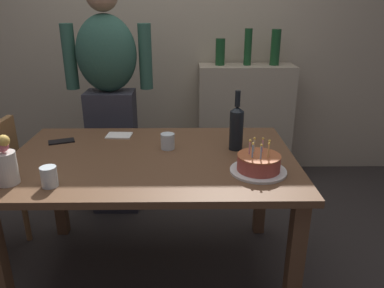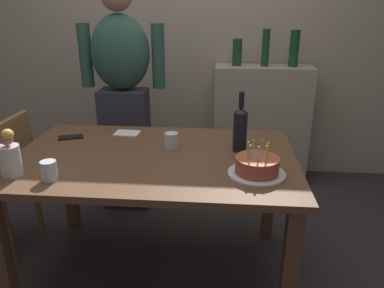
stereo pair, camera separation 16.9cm
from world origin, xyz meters
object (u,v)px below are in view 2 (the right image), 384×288
object	(u,v)px
water_glass_far	(49,171)
cell_phone	(71,137)
person_man_bearded	(123,96)
water_glass_near	(171,140)
birthday_cake	(257,167)
dining_chair	(2,175)
wine_bottle	(240,128)
napkin_stack	(127,133)
flower_vase	(10,157)

from	to	relation	value
water_glass_far	cell_phone	size ratio (longest dim) A/B	0.64
cell_phone	person_man_bearded	distance (m)	0.58
water_glass_near	water_glass_far	size ratio (longest dim) A/B	0.93
water_glass_near	person_man_bearded	bearing A→B (deg)	124.22
birthday_cake	dining_chair	distance (m)	1.56
water_glass_near	wine_bottle	distance (m)	0.39
wine_bottle	dining_chair	xyz separation A→B (m)	(-1.43, 0.04, -0.35)
napkin_stack	person_man_bearded	world-z (taller)	person_man_bearded
birthday_cake	wine_bottle	bearing A→B (deg)	103.25
water_glass_far	flower_vase	xyz separation A→B (m)	(-0.20, 0.03, 0.05)
water_glass_far	dining_chair	distance (m)	0.78
flower_vase	napkin_stack	bearing A→B (deg)	58.66
napkin_stack	flower_vase	size ratio (longest dim) A/B	0.65
water_glass_far	flower_vase	world-z (taller)	flower_vase
birthday_cake	dining_chair	size ratio (longest dim) A/B	0.31
water_glass_far	wine_bottle	bearing A→B (deg)	26.72
dining_chair	napkin_stack	bearing A→B (deg)	103.72
water_glass_near	water_glass_far	distance (m)	0.67
dining_chair	birthday_cake	bearing A→B (deg)	77.12
birthday_cake	cell_phone	world-z (taller)	birthday_cake
cell_phone	dining_chair	bearing A→B (deg)	169.52
flower_vase	water_glass_far	bearing A→B (deg)	-8.94
water_glass_near	dining_chair	bearing A→B (deg)	178.41
cell_phone	flower_vase	distance (m)	0.54
cell_phone	person_man_bearded	bearing A→B (deg)	49.27
napkin_stack	water_glass_near	bearing A→B (deg)	-34.50
wine_bottle	water_glass_far	bearing A→B (deg)	-153.28
birthday_cake	water_glass_far	bearing A→B (deg)	-171.79
water_glass_far	water_glass_near	bearing A→B (deg)	42.22
cell_phone	person_man_bearded	world-z (taller)	person_man_bearded
wine_bottle	person_man_bearded	bearing A→B (deg)	141.17
birthday_cake	wine_bottle	size ratio (longest dim) A/B	0.82
water_glass_far	person_man_bearded	size ratio (longest dim) A/B	0.06
water_glass_far	napkin_stack	xyz separation A→B (m)	(0.19, 0.66, -0.04)
birthday_cake	flower_vase	xyz separation A→B (m)	(-1.14, -0.11, 0.05)
water_glass_near	dining_chair	distance (m)	1.09
water_glass_far	wine_bottle	world-z (taller)	wine_bottle
birthday_cake	napkin_stack	size ratio (longest dim) A/B	1.82
water_glass_far	cell_phone	bearing A→B (deg)	103.06
birthday_cake	cell_phone	distance (m)	1.16
water_glass_far	wine_bottle	distance (m)	0.98
wine_bottle	napkin_stack	xyz separation A→B (m)	(-0.68, 0.22, -0.13)
napkin_stack	person_man_bearded	distance (m)	0.47
water_glass_near	wine_bottle	xyz separation A→B (m)	(0.38, -0.01, 0.09)
flower_vase	person_man_bearded	bearing A→B (deg)	76.62
water_glass_far	wine_bottle	size ratio (longest dim) A/B	0.28
wine_bottle	dining_chair	bearing A→B (deg)	178.39
water_glass_far	dining_chair	xyz separation A→B (m)	(-0.56, 0.48, -0.27)
water_glass_near	dining_chair	world-z (taller)	dining_chair
dining_chair	person_man_bearded	bearing A→B (deg)	135.03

